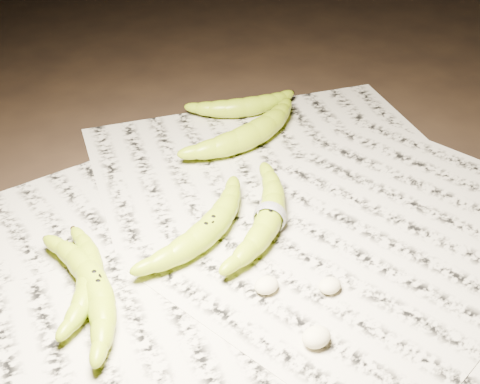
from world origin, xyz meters
TOP-DOWN VIEW (x-y plane):
  - ground at (0.00, 0.00)m, footprint 3.00×3.00m
  - newspaper_patch at (-0.04, -0.01)m, footprint 0.90×0.70m
  - banana_left_a at (-0.24, -0.00)m, footprint 0.09×0.21m
  - banana_left_b at (-0.24, 0.02)m, footprint 0.12×0.17m
  - banana_center at (-0.07, 0.01)m, footprint 0.21×0.14m
  - banana_taped at (0.02, -0.01)m, footprint 0.20×0.19m
  - banana_upper_a at (0.12, 0.18)m, footprint 0.22×0.10m
  - banana_upper_b at (0.17, 0.27)m, footprint 0.18×0.11m
  - measuring_tape at (0.02, -0.01)m, footprint 0.03×0.04m
  - flesh_chunk_a at (-0.06, -0.11)m, footprint 0.03×0.03m
  - flesh_chunk_b at (-0.07, -0.21)m, footprint 0.03×0.03m
  - flesh_chunk_c at (0.00, -0.16)m, footprint 0.03×0.02m

SIDE VIEW (x-z plane):
  - ground at x=0.00m, z-range 0.00..0.00m
  - newspaper_patch at x=-0.04m, z-range 0.00..0.01m
  - flesh_chunk_c at x=0.00m, z-range 0.01..0.03m
  - flesh_chunk_a at x=-0.06m, z-range 0.01..0.03m
  - flesh_chunk_b at x=-0.07m, z-range 0.01..0.03m
  - banana_left_b at x=-0.24m, z-range 0.01..0.04m
  - banana_upper_b at x=0.17m, z-range 0.01..0.04m
  - banana_left_a at x=-0.24m, z-range 0.01..0.04m
  - banana_taped at x=0.02m, z-range 0.01..0.04m
  - measuring_tape at x=0.02m, z-range 0.00..0.05m
  - banana_center at x=-0.07m, z-range 0.01..0.05m
  - banana_upper_a at x=0.12m, z-range 0.01..0.05m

